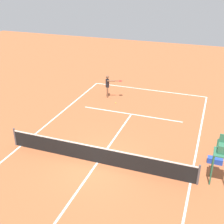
{
  "coord_description": "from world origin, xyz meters",
  "views": [
    {
      "loc": [
        -4.98,
        11.42,
        8.79
      ],
      "look_at": [
        0.8,
        -4.38,
        0.8
      ],
      "focal_mm": 46.82,
      "sensor_mm": 36.0,
      "label": 1
    }
  ],
  "objects_px": {
    "umpire_chair": "(223,152)",
    "equipment_bag": "(215,160)",
    "tennis_ball": "(116,103)",
    "player_serving": "(108,84)",
    "courtside_chair_mid": "(221,147)"
  },
  "relations": [
    {
      "from": "umpire_chair",
      "to": "equipment_bag",
      "type": "xyz_separation_m",
      "value": [
        0.2,
        -1.49,
        -1.46
      ]
    },
    {
      "from": "tennis_ball",
      "to": "equipment_bag",
      "type": "bearing_deg",
      "value": 143.38
    },
    {
      "from": "player_serving",
      "to": "umpire_chair",
      "type": "distance_m",
      "value": 11.61
    },
    {
      "from": "equipment_bag",
      "to": "courtside_chair_mid",
      "type": "bearing_deg",
      "value": -105.24
    },
    {
      "from": "player_serving",
      "to": "tennis_ball",
      "type": "xyz_separation_m",
      "value": [
        -0.99,
        0.98,
        -1.02
      ]
    },
    {
      "from": "tennis_ball",
      "to": "courtside_chair_mid",
      "type": "bearing_deg",
      "value": 148.0
    },
    {
      "from": "umpire_chair",
      "to": "equipment_bag",
      "type": "bearing_deg",
      "value": -82.56
    },
    {
      "from": "courtside_chair_mid",
      "to": "equipment_bag",
      "type": "distance_m",
      "value": 0.86
    },
    {
      "from": "tennis_ball",
      "to": "umpire_chair",
      "type": "distance_m",
      "value": 10.32
    },
    {
      "from": "umpire_chair",
      "to": "equipment_bag",
      "type": "distance_m",
      "value": 2.09
    },
    {
      "from": "courtside_chair_mid",
      "to": "equipment_bag",
      "type": "relative_size",
      "value": 1.25
    },
    {
      "from": "tennis_ball",
      "to": "courtside_chair_mid",
      "type": "relative_size",
      "value": 0.07
    },
    {
      "from": "equipment_bag",
      "to": "umpire_chair",
      "type": "bearing_deg",
      "value": 97.44
    },
    {
      "from": "player_serving",
      "to": "courtside_chair_mid",
      "type": "distance_m",
      "value": 10.22
    },
    {
      "from": "player_serving",
      "to": "umpire_chair",
      "type": "xyz_separation_m",
      "value": [
        -8.48,
        7.9,
        0.55
      ]
    }
  ]
}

